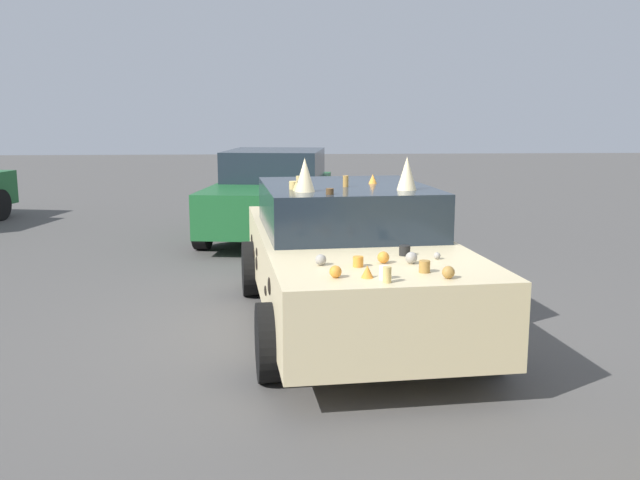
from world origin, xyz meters
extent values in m
plane|color=#514F4C|center=(0.00, 0.00, 0.00)|extent=(60.00, 60.00, 0.00)
cube|color=beige|center=(0.00, 0.00, 0.62)|extent=(4.57, 2.17, 0.69)
cube|color=#1E2833|center=(0.25, 0.02, 1.20)|extent=(2.14, 1.82, 0.47)
cylinder|color=black|center=(-1.29, -1.03, 0.33)|extent=(0.67, 0.28, 0.65)
cylinder|color=black|center=(-1.45, 0.80, 0.33)|extent=(0.67, 0.28, 0.65)
cylinder|color=black|center=(1.45, -0.80, 0.33)|extent=(0.67, 0.28, 0.65)
cylinder|color=black|center=(1.29, 1.03, 0.33)|extent=(0.67, 0.28, 0.65)
ellipsoid|color=black|center=(-1.18, 0.80, 0.73)|extent=(0.20, 0.04, 0.15)
ellipsoid|color=black|center=(-0.14, -0.92, 0.66)|extent=(0.17, 0.03, 0.12)
ellipsoid|color=black|center=(0.53, 0.95, 0.68)|extent=(0.12, 0.03, 0.09)
ellipsoid|color=black|center=(-0.72, 0.84, 0.57)|extent=(0.17, 0.03, 0.09)
ellipsoid|color=black|center=(0.49, -0.86, 0.63)|extent=(0.20, 0.04, 0.14)
ellipsoid|color=black|center=(-1.48, -1.03, 0.50)|extent=(0.18, 0.04, 0.11)
ellipsoid|color=black|center=(1.51, 1.04, 0.65)|extent=(0.17, 0.03, 0.11)
ellipsoid|color=black|center=(-1.61, -1.05, 0.73)|extent=(0.14, 0.03, 0.09)
ellipsoid|color=black|center=(0.50, -0.86, 0.45)|extent=(0.18, 0.04, 0.09)
ellipsoid|color=black|center=(0.03, -0.90, 0.51)|extent=(0.12, 0.03, 0.15)
ellipsoid|color=black|center=(0.60, 0.96, 0.54)|extent=(0.19, 0.04, 0.15)
ellipsoid|color=black|center=(1.09, 1.00, 0.54)|extent=(0.20, 0.04, 0.10)
sphere|color=#A87A38|center=(-1.97, -0.52, 1.01)|extent=(0.09, 0.09, 0.09)
sphere|color=orange|center=(-1.41, -0.12, 1.01)|extent=(0.10, 0.10, 0.10)
sphere|color=orange|center=(-1.89, 0.31, 1.01)|extent=(0.09, 0.09, 0.09)
cylinder|color=silver|center=(-1.96, -0.04, 1.01)|extent=(0.08, 0.08, 0.10)
cylinder|color=orange|center=(-1.53, 0.10, 1.00)|extent=(0.09, 0.09, 0.08)
sphere|color=gray|center=(-1.46, 0.39, 1.01)|extent=(0.09, 0.09, 0.09)
cylinder|color=black|center=(-1.12, -0.35, 1.01)|extent=(0.13, 0.13, 0.09)
cone|color=orange|center=(-1.91, 0.07, 1.01)|extent=(0.10, 0.10, 0.09)
sphere|color=gray|center=(-1.28, -0.59, 0.99)|extent=(0.06, 0.06, 0.06)
cylinder|color=tan|center=(-2.07, -0.05, 1.02)|extent=(0.06, 0.06, 0.12)
cylinder|color=#A87A38|center=(-1.76, -0.38, 1.01)|extent=(0.11, 0.11, 0.09)
sphere|color=gray|center=(-1.44, -0.35, 1.01)|extent=(0.10, 0.10, 0.10)
cylinder|color=#A87A38|center=(0.06, 0.04, 1.48)|extent=(0.08, 0.08, 0.11)
cylinder|color=tan|center=(0.69, 0.49, 1.46)|extent=(0.07, 0.07, 0.05)
cone|color=orange|center=(0.37, -0.28, 1.48)|extent=(0.11, 0.11, 0.10)
cylinder|color=tan|center=(-0.13, 0.57, 1.47)|extent=(0.10, 0.10, 0.08)
cylinder|color=#51381E|center=(-0.58, 0.25, 1.46)|extent=(0.09, 0.09, 0.06)
cone|color=tan|center=(-0.22, 0.54, 1.47)|extent=(0.09, 0.09, 0.09)
cone|color=beige|center=(-0.26, -0.52, 1.59)|extent=(0.19, 0.19, 0.32)
cone|color=beige|center=(-0.35, 0.47, 1.59)|extent=(0.19, 0.19, 0.32)
cube|color=#1E602D|center=(5.35, 0.81, 0.62)|extent=(4.45, 2.40, 0.69)
cube|color=#1E2833|center=(5.77, 0.75, 1.23)|extent=(2.18, 1.92, 0.53)
cylinder|color=black|center=(3.92, 0.11, 0.33)|extent=(0.69, 0.32, 0.66)
cylinder|color=black|center=(4.19, 1.91, 0.33)|extent=(0.69, 0.32, 0.66)
cylinder|color=black|center=(6.51, -0.29, 0.33)|extent=(0.69, 0.32, 0.66)
cylinder|color=black|center=(6.79, 1.51, 0.33)|extent=(0.69, 0.32, 0.66)
camera|label=1|loc=(-6.89, 0.74, 2.16)|focal=39.20mm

